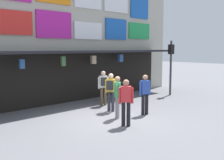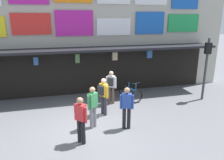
{
  "view_description": "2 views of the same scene",
  "coord_description": "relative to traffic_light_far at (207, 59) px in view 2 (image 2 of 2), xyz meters",
  "views": [
    {
      "loc": [
        -7.37,
        -7.52,
        2.79
      ],
      "look_at": [
        0.64,
        0.64,
        1.44
      ],
      "focal_mm": 43.92,
      "sensor_mm": 36.0,
      "label": 1
    },
    {
      "loc": [
        -0.94,
        -7.67,
        4.19
      ],
      "look_at": [
        1.22,
        0.83,
        1.62
      ],
      "focal_mm": 34.52,
      "sensor_mm": 36.0,
      "label": 2
    }
  ],
  "objects": [
    {
      "name": "pedestrian_in_black",
      "position": [
        -4.86,
        -2.0,
        -1.19
      ],
      "size": [
        0.51,
        0.32,
        1.68
      ],
      "color": "black",
      "rests_on": "ground"
    },
    {
      "name": "shopfront",
      "position": [
        -6.33,
        3.04,
        1.82
      ],
      "size": [
        18.0,
        2.6,
        8.0
      ],
      "color": "#B2AD9E",
      "rests_on": "ground"
    },
    {
      "name": "pedestrian_in_purple",
      "position": [
        -5.47,
        -0.58,
        -1.16
      ],
      "size": [
        0.46,
        0.48,
        1.68
      ],
      "color": "#2D2D38",
      "rests_on": "ground"
    },
    {
      "name": "bicycle_parked",
      "position": [
        -3.72,
        0.85,
        -1.75
      ],
      "size": [
        1.0,
        1.31,
        1.05
      ],
      "color": "black",
      "rests_on": "ground"
    },
    {
      "name": "ground_plane",
      "position": [
        -6.33,
        -1.53,
        -2.14
      ],
      "size": [
        80.0,
        80.0,
        0.0
      ],
      "primitive_type": "plane",
      "color": "slate"
    },
    {
      "name": "pedestrian_in_white",
      "position": [
        -6.67,
        -2.6,
        -1.19
      ],
      "size": [
        0.41,
        0.41,
        1.68
      ],
      "color": "black",
      "rests_on": "ground"
    },
    {
      "name": "traffic_light_far",
      "position": [
        0.0,
        0.0,
        0.0
      ],
      "size": [
        0.32,
        0.35,
        3.2
      ],
      "color": "#38383D",
      "rests_on": "ground"
    },
    {
      "name": "pedestrian_in_green",
      "position": [
        -4.83,
        0.58,
        -1.16
      ],
      "size": [
        0.48,
        0.46,
        1.68
      ],
      "color": "brown",
      "rests_on": "ground"
    },
    {
      "name": "pedestrian_in_blue",
      "position": [
        -6.1,
        -1.61,
        -1.19
      ],
      "size": [
        0.44,
        0.39,
        1.68
      ],
      "color": "gray",
      "rests_on": "ground"
    }
  ]
}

